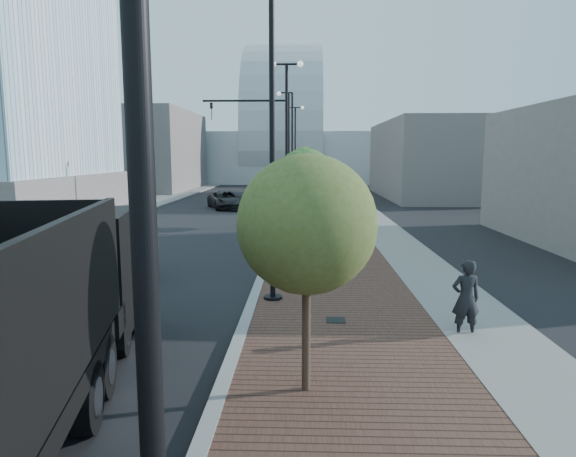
{
  "coord_description": "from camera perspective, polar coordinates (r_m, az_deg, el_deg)",
  "views": [
    {
      "loc": [
        1.56,
        -4.94,
        4.47
      ],
      "look_at": [
        1.0,
        12.0,
        2.0
      ],
      "focal_mm": 31.46,
      "sensor_mm": 36.0,
      "label": 1
    }
  ],
  "objects": [
    {
      "name": "streetlight_3",
      "position": [
        38.95,
        0.31,
        8.11
      ],
      "size": [
        1.44,
        0.56,
        9.21
      ],
      "color": "black",
      "rests_on": "ground"
    },
    {
      "name": "pedestrian",
      "position": [
        13.26,
        19.45,
        -7.47
      ],
      "size": [
        0.75,
        0.53,
        1.96
      ],
      "primitive_type": "imported",
      "rotation": [
        0.0,
        0.0,
        3.23
      ],
      "color": "black",
      "rests_on": "ground"
    },
    {
      "name": "sidewalk",
      "position": [
        45.2,
        4.34,
        2.67
      ],
      "size": [
        7.0,
        140.0,
        0.12
      ],
      "primitive_type": "cube",
      "color": "#4C2D23",
      "rests_on": "ground"
    },
    {
      "name": "commercial_block_nw",
      "position": [
        68.43,
        -16.66,
        8.4
      ],
      "size": [
        14.0,
        20.0,
        10.0
      ],
      "primitive_type": "cube",
      "color": "#69625F",
      "rests_on": "ground"
    },
    {
      "name": "convention_center",
      "position": [
        90.02,
        -0.39,
        9.27
      ],
      "size": [
        50.0,
        30.0,
        50.0
      ],
      "color": "#A1A8AB",
      "rests_on": "ground"
    },
    {
      "name": "tree_2",
      "position": [
        31.97,
        2.06,
        6.81
      ],
      "size": [
        2.52,
        2.49,
        4.9
      ],
      "color": "#382619",
      "rests_on": "ground"
    },
    {
      "name": "dark_car_far",
      "position": [
        42.07,
        -5.08,
        3.01
      ],
      "size": [
        2.52,
        4.49,
        1.23
      ],
      "primitive_type": "imported",
      "rotation": [
        0.0,
        0.0,
        -0.2
      ],
      "color": "black",
      "rests_on": "ground"
    },
    {
      "name": "traffic_mast",
      "position": [
        30.0,
        -1.69,
        9.27
      ],
      "size": [
        5.09,
        0.2,
        8.0
      ],
      "color": "black",
      "rests_on": "ground"
    },
    {
      "name": "concrete_strip",
      "position": [
        45.39,
        7.75,
        2.65
      ],
      "size": [
        2.4,
        140.0,
        0.13
      ],
      "primitive_type": "cube",
      "color": "slate",
      "rests_on": "ground"
    },
    {
      "name": "utility_cover_1",
      "position": [
        13.67,
        5.41,
        -10.25
      ],
      "size": [
        0.5,
        0.5,
        0.02
      ],
      "primitive_type": "cube",
      "color": "black",
      "rests_on": "sidewalk"
    },
    {
      "name": "curb",
      "position": [
        45.18,
        -0.1,
        2.71
      ],
      "size": [
        0.3,
        140.0,
        0.14
      ],
      "primitive_type": "cube",
      "color": "gray",
      "rests_on": "ground"
    },
    {
      "name": "tree_0",
      "position": [
        9.05,
        2.43,
        0.44
      ],
      "size": [
        2.55,
        2.53,
        4.51
      ],
      "color": "#382619",
      "rests_on": "ground"
    },
    {
      "name": "streetlight_1",
      "position": [
        14.98,
        -2.23,
        7.8
      ],
      "size": [
        1.44,
        0.56,
        9.21
      ],
      "color": "black",
      "rests_on": "ground"
    },
    {
      "name": "streetlight_4",
      "position": [
        50.95,
        0.82,
        8.69
      ],
      "size": [
        1.72,
        0.56,
        9.28
      ],
      "color": "black",
      "rests_on": "ground"
    },
    {
      "name": "commercial_block_ne",
      "position": [
        56.81,
        16.76,
        7.47
      ],
      "size": [
        12.0,
        22.0,
        8.0
      ],
      "primitive_type": "cube",
      "color": "slate",
      "rests_on": "ground"
    },
    {
      "name": "dark_car_mid",
      "position": [
        42.85,
        -7.0,
        3.23
      ],
      "size": [
        4.16,
        5.8,
        1.47
      ],
      "primitive_type": "imported",
      "rotation": [
        0.0,
        0.0,
        0.37
      ],
      "color": "black",
      "rests_on": "ground"
    },
    {
      "name": "tree_3",
      "position": [
        43.97,
        2.02,
        7.53
      ],
      "size": [
        2.65,
        2.65,
        5.22
      ],
      "color": "#382619",
      "rests_on": "ground"
    },
    {
      "name": "tree_1",
      "position": [
        19.98,
        2.15,
        5.91
      ],
      "size": [
        2.26,
        2.18,
        4.75
      ],
      "color": "#382619",
      "rests_on": "ground"
    },
    {
      "name": "dump_truck",
      "position": [
        9.56,
        -28.12,
        -10.49
      ],
      "size": [
        5.24,
        13.94,
        3.69
      ],
      "rotation": [
        0.0,
        0.0,
        0.19
      ],
      "color": "black",
      "rests_on": "ground"
    },
    {
      "name": "utility_cover_2",
      "position": [
        24.34,
        3.84,
        -1.99
      ],
      "size": [
        0.5,
        0.5,
        0.02
      ],
      "primitive_type": "cube",
      "color": "black",
      "rests_on": "sidewalk"
    },
    {
      "name": "streetlight_0",
      "position": [
        3.11,
        -16.59,
        14.38
      ],
      "size": [
        1.72,
        0.56,
        9.28
      ],
      "color": "black",
      "rests_on": "ground"
    },
    {
      "name": "west_sidewalk",
      "position": [
        47.44,
        -16.01,
        2.64
      ],
      "size": [
        4.0,
        140.0,
        0.12
      ],
      "primitive_type": "cube",
      "color": "slate",
      "rests_on": "ground"
    },
    {
      "name": "white_sedan",
      "position": [
        19.7,
        -17.92,
        -3.32
      ],
      "size": [
        2.66,
        4.13,
        1.28
      ],
      "primitive_type": "imported",
      "rotation": [
        0.0,
        0.0,
        0.36
      ],
      "color": "silver",
      "rests_on": "ground"
    },
    {
      "name": "streetlight_2",
      "position": [
        26.96,
        -0.15,
        9.04
      ],
      "size": [
        1.72,
        0.56,
        9.28
      ],
      "color": "black",
      "rests_on": "ground"
    }
  ]
}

